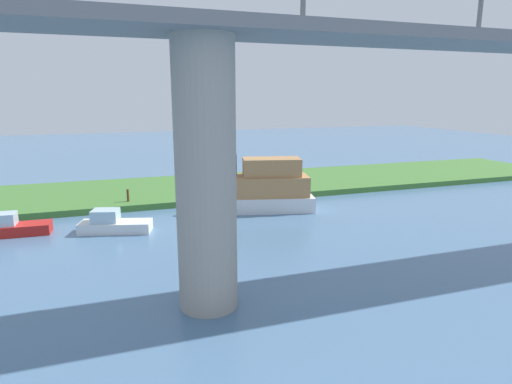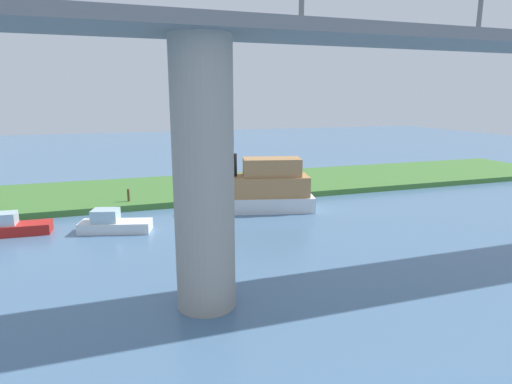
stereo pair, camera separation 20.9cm
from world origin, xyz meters
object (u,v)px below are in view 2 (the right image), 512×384
(person_on_bank, at_px, (250,183))
(motorboat_white, at_px, (113,224))
(skiff_small, at_px, (261,189))
(mooring_post, at_px, (129,195))
(bridge_pylon, at_px, (204,178))
(houseboat_blue, at_px, (11,227))

(person_on_bank, relative_size, motorboat_white, 0.29)
(skiff_small, bearing_deg, mooring_post, -23.50)
(person_on_bank, bearing_deg, bridge_pylon, 66.82)
(mooring_post, height_order, houseboat_blue, mooring_post)
(person_on_bank, bearing_deg, mooring_post, 2.68)
(houseboat_blue, bearing_deg, skiff_small, -177.67)
(skiff_small, distance_m, houseboat_blue, 17.31)
(bridge_pylon, distance_m, houseboat_blue, 17.47)
(person_on_bank, relative_size, mooring_post, 1.40)
(mooring_post, relative_size, skiff_small, 0.11)
(person_on_bank, relative_size, houseboat_blue, 0.31)
(houseboat_blue, bearing_deg, mooring_post, -146.73)
(bridge_pylon, bearing_deg, person_on_bank, -113.18)
(skiff_small, relative_size, houseboat_blue, 2.05)
(motorboat_white, distance_m, houseboat_blue, 6.39)
(motorboat_white, bearing_deg, houseboat_blue, -13.30)
(mooring_post, bearing_deg, houseboat_blue, 33.27)
(bridge_pylon, bearing_deg, motorboat_white, -73.44)
(mooring_post, bearing_deg, motorboat_white, 78.52)
(mooring_post, xyz_separation_m, skiff_small, (-9.74, 4.23, 0.66))
(person_on_bank, distance_m, motorboat_white, 13.62)
(skiff_small, relative_size, motorboat_white, 1.91)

